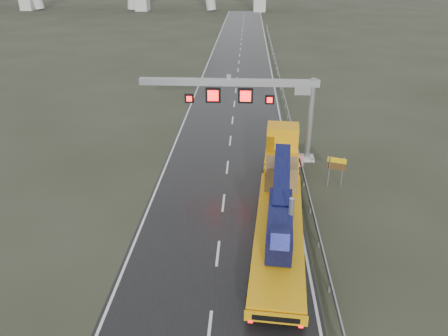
# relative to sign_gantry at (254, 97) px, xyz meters

# --- Properties ---
(ground) EXTENTS (400.00, 400.00, 0.00)m
(ground) POSITION_rel_sign_gantry_xyz_m (-2.10, -17.99, -5.61)
(ground) COLOR #292B1E
(ground) RESTS_ON ground
(road) EXTENTS (11.00, 200.00, 0.02)m
(road) POSITION_rel_sign_gantry_xyz_m (-2.10, 22.01, -5.60)
(road) COLOR black
(road) RESTS_ON ground
(guardrail) EXTENTS (0.20, 140.00, 1.40)m
(guardrail) POSITION_rel_sign_gantry_xyz_m (4.00, 12.01, -4.91)
(guardrail) COLOR gray
(guardrail) RESTS_ON ground
(sign_gantry) EXTENTS (14.90, 1.20, 7.42)m
(sign_gantry) POSITION_rel_sign_gantry_xyz_m (0.00, 0.00, 0.00)
(sign_gantry) COLOR beige
(sign_gantry) RESTS_ON ground
(heavy_haul_truck) EXTENTS (4.30, 19.58, 4.56)m
(heavy_haul_truck) POSITION_rel_sign_gantry_xyz_m (1.88, -8.63, -3.84)
(heavy_haul_truck) COLOR orange
(heavy_haul_truck) RESTS_ON ground
(exit_sign_pair) EXTENTS (1.37, 0.53, 2.45)m
(exit_sign_pair) POSITION_rel_sign_gantry_xyz_m (6.33, -4.92, -3.90)
(exit_sign_pair) COLOR #919499
(exit_sign_pair) RESTS_ON ground
(striped_barrier) EXTENTS (0.64, 0.42, 1.00)m
(striped_barrier) POSITION_rel_sign_gantry_xyz_m (4.00, -1.38, -5.11)
(striped_barrier) COLOR red
(striped_barrier) RESTS_ON ground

